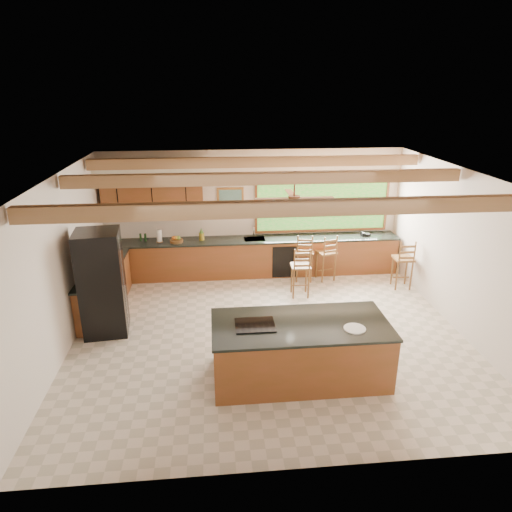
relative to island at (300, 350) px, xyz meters
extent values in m
plane|color=beige|center=(-0.32, 1.37, -0.48)|extent=(7.20, 7.20, 0.00)
cube|color=beige|center=(-0.32, 4.62, 1.02)|extent=(7.20, 0.04, 3.00)
cube|color=beige|center=(-0.32, -1.88, 1.02)|extent=(7.20, 0.04, 3.00)
cube|color=beige|center=(-3.92, 1.37, 1.02)|extent=(0.04, 6.50, 3.00)
cube|color=beige|center=(3.28, 1.37, 1.02)|extent=(0.04, 6.50, 3.00)
cube|color=#A87C54|center=(-0.32, 1.37, 2.52)|extent=(7.20, 6.50, 0.04)
cube|color=#966E4B|center=(-0.32, -0.23, 2.38)|extent=(7.10, 0.15, 0.22)
cube|color=#966E4B|center=(-0.32, 1.87, 2.38)|extent=(7.10, 0.15, 0.22)
cube|color=#966E4B|center=(-0.32, 3.67, 2.38)|extent=(7.10, 0.15, 0.22)
cube|color=brown|center=(-2.67, 4.43, 1.42)|extent=(2.30, 0.35, 0.70)
cube|color=beige|center=(-2.67, 4.36, 2.02)|extent=(2.60, 0.50, 0.48)
cylinder|color=#FFEABF|center=(-3.37, 4.36, 1.79)|extent=(0.10, 0.10, 0.01)
cylinder|color=#FFEABF|center=(-1.97, 4.36, 1.79)|extent=(0.10, 0.10, 0.01)
cube|color=#6DBB42|center=(1.38, 4.59, 1.19)|extent=(3.20, 0.04, 1.30)
cube|color=#A26A31|center=(-0.87, 4.59, 1.37)|extent=(0.64, 0.03, 0.54)
cube|color=#3B6A4E|center=(-0.87, 4.57, 1.37)|extent=(0.54, 0.01, 0.44)
cube|color=brown|center=(-0.32, 4.28, -0.04)|extent=(7.00, 0.65, 0.88)
cube|color=black|center=(-0.32, 4.28, 0.42)|extent=(7.04, 0.69, 0.04)
cube|color=brown|center=(-3.58, 2.72, -0.04)|extent=(0.65, 2.35, 0.88)
cube|color=black|center=(-3.58, 2.72, 0.42)|extent=(0.69, 2.39, 0.04)
cube|color=black|center=(0.38, 3.95, -0.06)|extent=(0.60, 0.02, 0.78)
cube|color=silver|center=(-0.32, 4.28, 0.42)|extent=(0.50, 0.38, 0.03)
cylinder|color=silver|center=(-0.32, 4.48, 0.59)|extent=(0.03, 0.03, 0.30)
cylinder|color=silver|center=(-0.32, 4.38, 0.72)|extent=(0.03, 0.20, 0.03)
cylinder|color=white|center=(-2.58, 4.26, 0.59)|extent=(0.12, 0.12, 0.30)
cylinder|color=#1A3C18|center=(-3.03, 4.40, 0.53)|extent=(0.05, 0.05, 0.18)
cylinder|color=#1A3C18|center=(-2.92, 4.35, 0.53)|extent=(0.05, 0.05, 0.19)
cube|color=black|center=(2.43, 4.26, 0.48)|extent=(0.22, 0.19, 0.09)
cube|color=brown|center=(0.00, 0.00, -0.02)|extent=(2.72, 1.26, 0.92)
cube|color=black|center=(0.00, 0.00, 0.46)|extent=(2.76, 1.30, 0.04)
cube|color=black|center=(-0.71, 0.00, 0.49)|extent=(0.61, 0.48, 0.02)
cylinder|color=white|center=(0.78, -0.25, 0.49)|extent=(0.33, 0.33, 0.02)
cube|color=black|center=(-3.37, 1.77, 0.51)|extent=(0.85, 0.83, 1.99)
cube|color=silver|center=(-2.98, 1.77, 0.51)|extent=(0.03, 0.06, 1.83)
cube|color=brown|center=(0.57, 2.97, 0.22)|extent=(0.43, 0.43, 0.04)
cylinder|color=brown|center=(0.41, 2.80, -0.14)|extent=(0.04, 0.04, 0.68)
cylinder|color=brown|center=(0.73, 2.80, -0.14)|extent=(0.04, 0.04, 0.68)
cylinder|color=brown|center=(0.41, 3.13, -0.14)|extent=(0.04, 0.04, 0.68)
cylinder|color=brown|center=(0.73, 3.13, -0.14)|extent=(0.04, 0.04, 0.68)
cube|color=brown|center=(0.82, 3.82, 0.23)|extent=(0.48, 0.48, 0.04)
cylinder|color=brown|center=(0.65, 3.65, -0.14)|extent=(0.04, 0.04, 0.69)
cylinder|color=brown|center=(0.99, 3.65, -0.14)|extent=(0.04, 0.04, 0.69)
cylinder|color=brown|center=(0.65, 3.98, -0.14)|extent=(0.04, 0.04, 0.69)
cylinder|color=brown|center=(0.99, 3.98, -0.14)|extent=(0.04, 0.04, 0.69)
cube|color=brown|center=(1.35, 3.80, 0.21)|extent=(0.50, 0.50, 0.04)
cylinder|color=brown|center=(1.19, 3.64, -0.15)|extent=(0.04, 0.04, 0.67)
cylinder|color=brown|center=(1.51, 3.64, -0.15)|extent=(0.04, 0.04, 0.67)
cylinder|color=brown|center=(1.19, 3.97, -0.15)|extent=(0.04, 0.04, 0.67)
cylinder|color=brown|center=(1.51, 3.97, -0.15)|extent=(0.04, 0.04, 0.67)
cube|color=brown|center=(2.98, 3.18, 0.23)|extent=(0.44, 0.44, 0.04)
cylinder|color=brown|center=(2.82, 3.01, -0.14)|extent=(0.04, 0.04, 0.69)
cylinder|color=brown|center=(3.15, 3.01, -0.14)|extent=(0.04, 0.04, 0.69)
cylinder|color=brown|center=(2.82, 3.34, -0.14)|extent=(0.04, 0.04, 0.69)
cylinder|color=brown|center=(3.15, 3.34, -0.14)|extent=(0.04, 0.04, 0.69)
camera|label=1|loc=(-1.29, -6.12, 3.95)|focal=32.00mm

